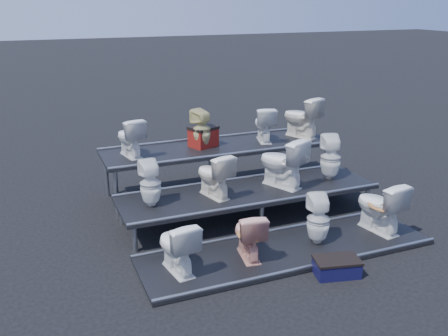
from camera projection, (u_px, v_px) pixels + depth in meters
name	position (u px, v px, depth m)	size (l,w,h in m)	color
ground	(248.00, 217.00, 8.19)	(80.00, 80.00, 0.00)	black
tier_front	(287.00, 250.00, 7.04)	(4.20, 1.20, 0.06)	black
tier_mid	(249.00, 204.00, 8.11)	(4.20, 1.20, 0.46)	black
tier_back	(219.00, 168.00, 9.19)	(4.20, 1.20, 0.86)	black
toilet_0	(177.00, 246.00, 6.34)	(0.40, 0.70, 0.71)	white
toilet_1	(249.00, 234.00, 6.70)	(0.37, 0.66, 0.67)	#E09D8A
toilet_2	(318.00, 219.00, 7.08)	(0.33, 0.34, 0.73)	white
toilet_3	(380.00, 206.00, 7.45)	(0.45, 0.78, 0.80)	white
toilet_4	(150.00, 184.00, 7.35)	(0.31, 0.32, 0.70)	white
toilet_5	(214.00, 175.00, 7.71)	(0.39, 0.69, 0.70)	white
toilet_6	(282.00, 162.00, 8.11)	(0.46, 0.81, 0.83)	white
toilet_7	(331.00, 157.00, 8.46)	(0.35, 0.35, 0.77)	white
toilet_8	(130.00, 137.00, 8.37)	(0.37, 0.65, 0.66)	white
toilet_9	(202.00, 129.00, 8.82)	(0.31, 0.32, 0.70)	#D1C680
toilet_10	(264.00, 124.00, 9.26)	(0.37, 0.64, 0.66)	white
toilet_11	(301.00, 117.00, 9.52)	(0.44, 0.76, 0.78)	white
red_crate	(203.00, 138.00, 8.97)	(0.44, 0.36, 0.32)	maroon
step_stool	(337.00, 268.00, 6.44)	(0.56, 0.34, 0.20)	black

